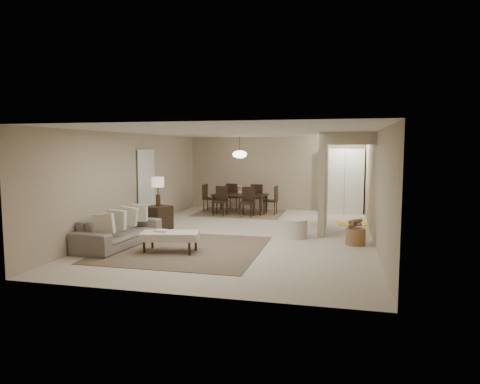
% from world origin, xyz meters
% --- Properties ---
extents(floor, '(9.00, 9.00, 0.00)m').
position_xyz_m(floor, '(0.00, 0.00, 0.00)').
color(floor, beige).
rests_on(floor, ground).
extents(ceiling, '(9.00, 9.00, 0.00)m').
position_xyz_m(ceiling, '(0.00, 0.00, 2.50)').
color(ceiling, white).
rests_on(ceiling, back_wall).
extents(back_wall, '(6.00, 0.00, 6.00)m').
position_xyz_m(back_wall, '(0.00, 4.50, 1.25)').
color(back_wall, tan).
rests_on(back_wall, floor).
extents(left_wall, '(0.00, 9.00, 9.00)m').
position_xyz_m(left_wall, '(-3.00, 0.00, 1.25)').
color(left_wall, tan).
rests_on(left_wall, floor).
extents(right_wall, '(0.00, 9.00, 9.00)m').
position_xyz_m(right_wall, '(3.00, 0.00, 1.25)').
color(right_wall, tan).
rests_on(right_wall, floor).
extents(partition, '(0.15, 2.50, 2.50)m').
position_xyz_m(partition, '(1.80, 1.25, 1.25)').
color(partition, tan).
rests_on(partition, floor).
extents(doorway, '(0.04, 0.90, 2.04)m').
position_xyz_m(doorway, '(-2.97, 0.60, 1.02)').
color(doorway, black).
rests_on(doorway, floor).
extents(pantry_cabinet, '(1.20, 0.55, 2.10)m').
position_xyz_m(pantry_cabinet, '(2.35, 4.15, 1.05)').
color(pantry_cabinet, white).
rests_on(pantry_cabinet, floor).
extents(flush_light, '(0.44, 0.44, 0.05)m').
position_xyz_m(flush_light, '(2.30, 3.20, 2.46)').
color(flush_light, white).
rests_on(flush_light, ceiling).
extents(living_rug, '(3.20, 3.20, 0.01)m').
position_xyz_m(living_rug, '(-0.93, -1.84, 0.01)').
color(living_rug, brown).
rests_on(living_rug, floor).
extents(sofa, '(2.30, 1.07, 0.65)m').
position_xyz_m(sofa, '(-2.45, -1.84, 0.33)').
color(sofa, slate).
rests_on(sofa, floor).
extents(ottoman_bench, '(1.25, 0.77, 0.42)m').
position_xyz_m(ottoman_bench, '(-1.13, -2.14, 0.33)').
color(ottoman_bench, silver).
rests_on(ottoman_bench, living_rug).
extents(side_table, '(0.73, 0.73, 0.61)m').
position_xyz_m(side_table, '(-2.40, 0.11, 0.31)').
color(side_table, black).
rests_on(side_table, floor).
extents(table_lamp, '(0.32, 0.32, 0.76)m').
position_xyz_m(table_lamp, '(-2.40, 0.11, 1.18)').
color(table_lamp, '#45301D').
rests_on(table_lamp, side_table).
extents(round_pouf, '(0.56, 0.56, 0.44)m').
position_xyz_m(round_pouf, '(1.23, -0.10, 0.22)').
color(round_pouf, silver).
rests_on(round_pouf, floor).
extents(wicker_basket, '(0.47, 0.47, 0.36)m').
position_xyz_m(wicker_basket, '(2.58, -0.56, 0.18)').
color(wicker_basket, brown).
rests_on(wicker_basket, floor).
extents(dining_rug, '(2.80, 2.10, 0.01)m').
position_xyz_m(dining_rug, '(-0.97, 3.31, 0.01)').
color(dining_rug, '#856A52').
rests_on(dining_rug, floor).
extents(dining_table, '(1.81, 1.08, 0.62)m').
position_xyz_m(dining_table, '(-0.97, 3.31, 0.31)').
color(dining_table, black).
rests_on(dining_table, dining_rug).
extents(dining_chairs, '(2.49, 1.86, 0.92)m').
position_xyz_m(dining_chairs, '(-0.97, 3.31, 0.46)').
color(dining_chairs, black).
rests_on(dining_chairs, dining_rug).
extents(vase, '(0.19, 0.19, 0.15)m').
position_xyz_m(vase, '(-0.97, 3.31, 0.69)').
color(vase, silver).
rests_on(vase, dining_table).
extents(yellow_mat, '(0.95, 0.66, 0.01)m').
position_xyz_m(yellow_mat, '(2.61, 2.07, 0.01)').
color(yellow_mat, yellow).
rests_on(yellow_mat, floor).
extents(pendant_light, '(0.46, 0.46, 0.71)m').
position_xyz_m(pendant_light, '(-0.97, 3.31, 1.92)').
color(pendant_light, '#45301D').
rests_on(pendant_light, ceiling).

